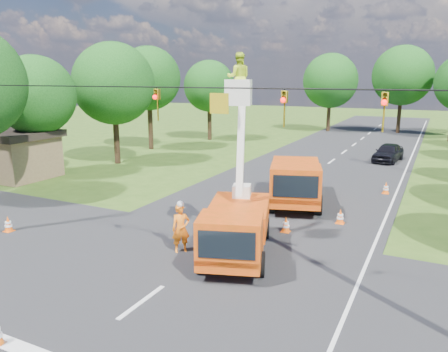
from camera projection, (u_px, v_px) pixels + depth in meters
The scene contains 20 objects.
ground at pixel (315, 174), 30.53m from camera, with size 140.00×140.00×0.00m, color #315018.
road_main at pixel (315, 174), 30.53m from camera, with size 12.00×100.00×0.06m, color black.
road_cross at pixel (178, 277), 14.80m from camera, with size 56.00×10.00×0.07m, color black.
edge_line at pixel (401, 182), 28.11m from camera, with size 0.12×90.00×0.02m, color silver.
bucket_truck at pixel (236, 215), 16.21m from camera, with size 3.80×6.11×7.46m.
second_truck at pixel (295, 180), 23.07m from camera, with size 4.23×6.95×2.45m.
ground_worker at pixel (181, 229), 16.64m from camera, with size 0.70×0.46×1.92m, color orange.
distant_car at pixel (388, 152), 34.90m from camera, with size 1.73×4.30×1.47m, color black.
traffic_cone_2 at pixel (286, 225), 18.92m from camera, with size 0.38×0.38×0.71m.
traffic_cone_3 at pixel (340, 216), 20.03m from camera, with size 0.38×0.38×0.71m.
traffic_cone_4 at pixel (8, 224), 18.98m from camera, with size 0.38×0.38×0.71m.
traffic_cone_6 at pixel (386, 188), 25.19m from camera, with size 0.38×0.38×0.71m.
signal_span at pixel (238, 103), 12.53m from camera, with size 18.00×0.29×1.07m.
shed at pixel (13, 153), 29.21m from camera, with size 5.50×4.50×3.15m.
tree_left_c at pixel (35, 96), 28.59m from camera, with size 5.20×5.20×8.06m.
tree_left_d at pixel (114, 84), 33.04m from camera, with size 6.20×6.20×9.24m.
tree_left_e at pixel (149, 79), 39.86m from camera, with size 5.80×5.80×9.41m.
tree_left_f at pixel (209, 86), 46.17m from camera, with size 5.40×5.40×8.40m.
tree_far_a at pixel (330, 81), 53.19m from camera, with size 6.60×6.60×9.50m.
tree_far_b at pixel (403, 76), 51.34m from camera, with size 7.00×7.00×10.32m.
Camera 1 is at (7.47, -9.56, 6.60)m, focal length 35.00 mm.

